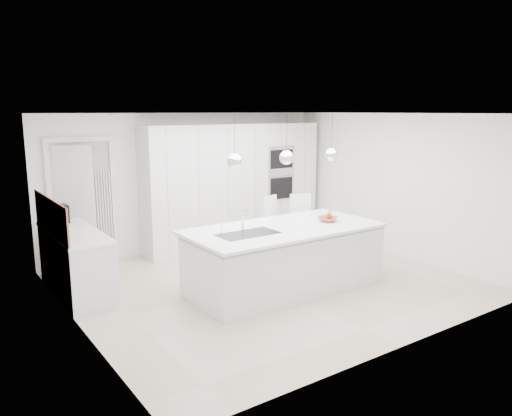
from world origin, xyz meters
TOP-DOWN VIEW (x-y plane):
  - floor at (0.00, 0.00)m, footprint 5.50×5.50m
  - wall_back at (0.00, 2.50)m, footprint 5.50×0.00m
  - wall_left at (-2.75, 0.00)m, footprint 0.00×5.00m
  - ceiling at (0.00, 0.00)m, footprint 5.50×5.50m
  - tall_cabinets at (0.80, 2.20)m, footprint 3.60×0.60m
  - oven_stack at (1.70, 1.89)m, footprint 0.62×0.04m
  - doorway_frame at (-1.95, 2.47)m, footprint 1.11×0.08m
  - hallway_door at (-2.20, 2.42)m, footprint 0.76×0.38m
  - radiator at (-1.63, 2.46)m, footprint 0.32×0.04m
  - left_base_cabinets at (-2.45, 1.20)m, footprint 0.60×1.80m
  - left_worktop at (-2.45, 1.20)m, footprint 0.62×1.82m
  - oak_backsplash at (-2.74, 1.20)m, footprint 0.02×1.80m
  - island_base at (0.10, -0.30)m, footprint 2.80×1.20m
  - island_worktop at (0.10, -0.25)m, footprint 2.84×1.40m
  - island_sink at (-0.55, -0.30)m, footprint 0.84×0.44m
  - island_tap at (-0.50, -0.10)m, footprint 0.02×0.02m
  - pendant_left at (-0.75, -0.30)m, footprint 0.20×0.20m
  - pendant_mid at (0.10, -0.30)m, footprint 0.20×0.20m
  - pendant_right at (0.95, -0.30)m, footprint 0.20×0.20m
  - fruit_bowl at (0.87, -0.34)m, footprint 0.38×0.38m
  - espresso_machine at (-2.43, 1.87)m, footprint 0.17×0.25m
  - bar_stool_left at (0.58, 0.58)m, footprint 0.57×0.64m
  - bar_stool_right at (1.18, 0.54)m, footprint 0.56×0.63m
  - apple_a at (0.90, -0.34)m, footprint 0.08×0.08m
  - apple_b at (0.92, -0.31)m, footprint 0.08×0.08m
  - banana_bunch at (0.90, -0.32)m, footprint 0.23×0.17m

SIDE VIEW (x-z plane):
  - floor at x=0.00m, z-range 0.00..0.00m
  - left_base_cabinets at x=-2.45m, z-range 0.00..0.86m
  - island_base at x=0.10m, z-range 0.00..0.86m
  - bar_stool_right at x=1.18m, z-range 0.00..1.14m
  - bar_stool_left at x=0.58m, z-range 0.00..1.16m
  - island_sink at x=-0.55m, z-range 0.73..0.91m
  - radiator at x=-1.63m, z-range 0.15..1.55m
  - left_worktop at x=-2.45m, z-range 0.86..0.90m
  - island_worktop at x=0.10m, z-range 0.86..0.90m
  - fruit_bowl at x=0.87m, z-range 0.90..0.97m
  - apple_a at x=0.90m, z-range 0.93..1.01m
  - apple_b at x=0.92m, z-range 0.93..1.01m
  - hallway_door at x=-2.20m, z-range 0.00..2.00m
  - banana_bunch at x=0.90m, z-range 0.91..1.12m
  - doorway_frame at x=-1.95m, z-range -0.04..2.09m
  - espresso_machine at x=-2.43m, z-range 0.90..1.17m
  - island_tap at x=-0.50m, z-range 0.90..1.20m
  - tall_cabinets at x=0.80m, z-range 0.00..2.30m
  - oak_backsplash at x=-2.74m, z-range 0.90..1.40m
  - wall_back at x=0.00m, z-range -1.50..4.00m
  - wall_left at x=-2.75m, z-range -1.25..3.75m
  - oven_stack at x=1.70m, z-range 0.83..1.88m
  - pendant_left at x=-0.75m, z-range 1.80..2.00m
  - pendant_mid at x=0.10m, z-range 1.80..2.00m
  - pendant_right at x=0.95m, z-range 1.80..2.00m
  - ceiling at x=0.00m, z-range 2.50..2.50m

